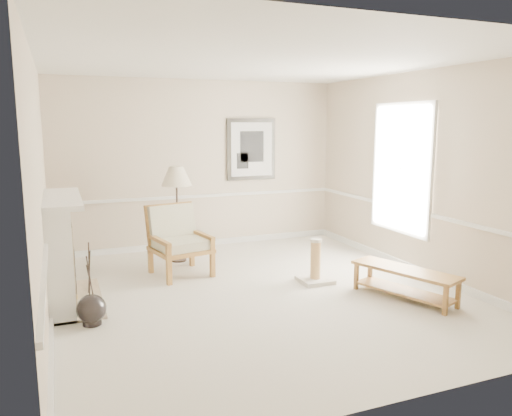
{
  "coord_description": "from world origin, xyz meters",
  "views": [
    {
      "loc": [
        -2.32,
        -5.68,
        2.17
      ],
      "look_at": [
        0.23,
        0.7,
        0.99
      ],
      "focal_mm": 35.0,
      "sensor_mm": 36.0,
      "label": 1
    }
  ],
  "objects": [
    {
      "name": "fireplace",
      "position": [
        -2.34,
        0.6,
        0.64
      ],
      "size": [
        0.64,
        1.64,
        1.31
      ],
      "color": "white",
      "rests_on": "ground"
    },
    {
      "name": "ground",
      "position": [
        0.0,
        0.0,
        0.0
      ],
      "size": [
        5.5,
        5.5,
        0.0
      ],
      "primitive_type": "plane",
      "color": "silver",
      "rests_on": "ground"
    },
    {
      "name": "floor_lamp",
      "position": [
        -0.61,
        1.91,
        1.31
      ],
      "size": [
        0.57,
        0.57,
        1.51
      ],
      "rotation": [
        0.0,
        0.0,
        -0.22
      ],
      "color": "black",
      "rests_on": "ground"
    },
    {
      "name": "room",
      "position": [
        0.14,
        0.08,
        1.87
      ],
      "size": [
        5.04,
        5.54,
        2.92
      ],
      "color": "beige",
      "rests_on": "ground"
    },
    {
      "name": "armchair",
      "position": [
        -0.77,
        1.28,
        0.54
      ],
      "size": [
        0.9,
        0.94,
        1.0
      ],
      "rotation": [
        0.0,
        0.0,
        0.2
      ],
      "color": "#A17334",
      "rests_on": "ground"
    },
    {
      "name": "scratching_post",
      "position": [
        0.9,
        0.16,
        0.19
      ],
      "size": [
        0.44,
        0.44,
        0.61
      ],
      "rotation": [
        0.0,
        0.0,
        -0.02
      ],
      "color": "silver",
      "rests_on": "ground"
    },
    {
      "name": "bench",
      "position": [
        1.61,
        -0.84,
        0.26
      ],
      "size": [
        0.86,
        1.4,
        0.39
      ],
      "rotation": [
        0.0,
        0.0,
        0.36
      ],
      "color": "#A17334",
      "rests_on": "ground"
    },
    {
      "name": "floor_vase",
      "position": [
        -2.07,
        -0.25,
        0.17
      ],
      "size": [
        0.32,
        0.32,
        0.93
      ],
      "rotation": [
        0.0,
        0.0,
        -0.27
      ],
      "color": "black",
      "rests_on": "ground"
    }
  ]
}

